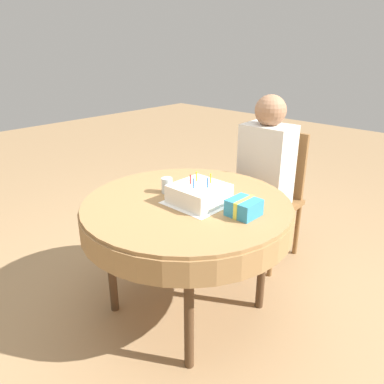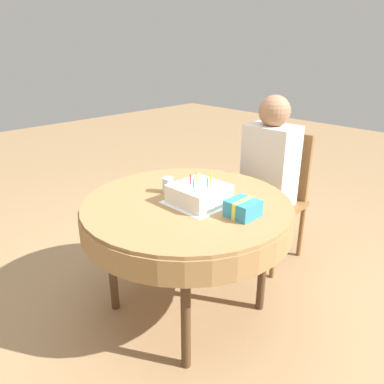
% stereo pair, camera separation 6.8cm
% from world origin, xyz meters
% --- Properties ---
extents(ground_plane, '(12.00, 12.00, 0.00)m').
position_xyz_m(ground_plane, '(0.00, 0.00, 0.00)').
color(ground_plane, '#A37F56').
extents(dining_table, '(1.19, 1.19, 0.73)m').
position_xyz_m(dining_table, '(0.00, 0.00, 0.65)').
color(dining_table, '#9E7547').
rests_on(dining_table, ground_plane).
extents(chair, '(0.48, 0.48, 0.96)m').
position_xyz_m(chair, '(-0.03, 0.93, 0.51)').
color(chair, brown).
rests_on(chair, ground_plane).
extents(person, '(0.36, 0.35, 1.24)m').
position_xyz_m(person, '(-0.02, 0.83, 0.75)').
color(person, '#9E7051').
rests_on(person, ground_plane).
extents(napkin, '(0.32, 0.32, 0.00)m').
position_xyz_m(napkin, '(0.06, 0.04, 0.74)').
color(napkin, white).
rests_on(napkin, dining_table).
extents(birthday_cake, '(0.27, 0.27, 0.16)m').
position_xyz_m(birthday_cake, '(0.06, 0.04, 0.79)').
color(birthday_cake, white).
rests_on(birthday_cake, dining_table).
extents(drinking_glass, '(0.07, 0.07, 0.09)m').
position_xyz_m(drinking_glass, '(-0.17, 0.01, 0.78)').
color(drinking_glass, silver).
rests_on(drinking_glass, dining_table).
extents(gift_box, '(0.15, 0.15, 0.09)m').
position_xyz_m(gift_box, '(0.34, 0.07, 0.78)').
color(gift_box, teal).
rests_on(gift_box, dining_table).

